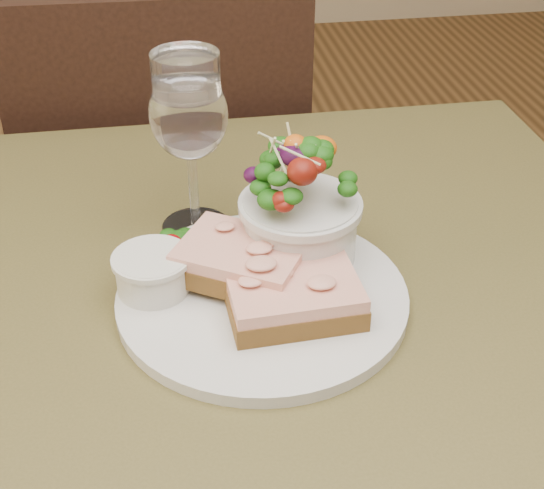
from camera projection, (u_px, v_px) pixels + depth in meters
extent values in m
cube|color=#48431E|center=(263.00, 325.00, 0.69)|extent=(0.80, 0.80, 0.04)
cylinder|color=black|center=(7.00, 393.00, 1.14)|extent=(0.05, 0.05, 0.71)
cylinder|color=black|center=(440.00, 344.00, 1.23)|extent=(0.05, 0.05, 0.71)
cube|color=black|center=(172.00, 216.00, 1.37)|extent=(0.43, 0.43, 0.04)
cube|color=black|center=(164.00, 154.00, 1.09)|extent=(0.42, 0.05, 0.45)
cube|color=black|center=(181.00, 312.00, 1.50)|extent=(0.37, 0.37, 0.45)
cylinder|color=silver|center=(262.00, 297.00, 0.69)|extent=(0.26, 0.26, 0.01)
cube|color=#503615|center=(293.00, 301.00, 0.65)|extent=(0.12, 0.09, 0.02)
cube|color=#FCE8BF|center=(293.00, 286.00, 0.65)|extent=(0.11, 0.09, 0.01)
cube|color=#503615|center=(242.00, 265.00, 0.69)|extent=(0.14, 0.13, 0.02)
cube|color=#FCE8BF|center=(242.00, 251.00, 0.68)|extent=(0.14, 0.13, 0.01)
cylinder|color=silver|center=(153.00, 272.00, 0.68)|extent=(0.07, 0.07, 0.04)
cylinder|color=olive|center=(151.00, 259.00, 0.67)|extent=(0.06, 0.06, 0.01)
cylinder|color=silver|center=(300.00, 228.00, 0.71)|extent=(0.11, 0.11, 0.06)
ellipsoid|color=#10370A|center=(301.00, 176.00, 0.68)|extent=(0.10, 0.10, 0.06)
ellipsoid|color=#10370A|center=(187.00, 242.00, 0.74)|extent=(0.04, 0.04, 0.01)
sphere|color=#98080B|center=(172.00, 245.00, 0.72)|extent=(0.02, 0.02, 0.02)
cylinder|color=white|center=(196.00, 226.00, 0.79)|extent=(0.07, 0.07, 0.00)
cylinder|color=white|center=(194.00, 187.00, 0.76)|extent=(0.01, 0.01, 0.09)
ellipsoid|color=white|center=(189.00, 114.00, 0.72)|extent=(0.08, 0.08, 0.09)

